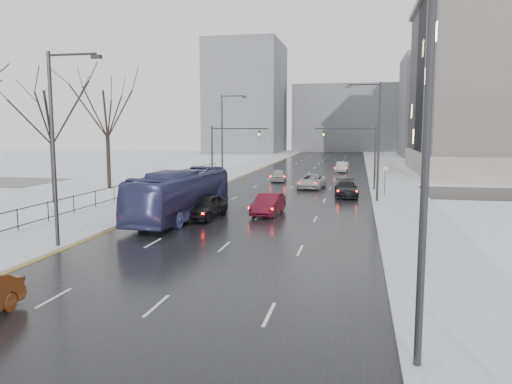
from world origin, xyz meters
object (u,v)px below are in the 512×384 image
Objects in this scene: streetlight_l_near at (57,140)px; lamppost_r_mid at (426,181)px; sedan_center_near at (205,206)px; sedan_right_distant at (342,167)px; tree_park_e at (110,189)px; mast_signal_left at (222,149)px; tree_park_d at (55,204)px; sedan_right_far at (346,189)px; streetlight_r_mid at (376,136)px; no_uturn_sign at (385,172)px; sedan_right_cross at (312,181)px; bus at (181,195)px; streetlight_l_far at (224,134)px; streetlight_r_near at (416,152)px; sedan_center_far at (279,175)px; sedan_right_near at (268,204)px; mast_signal_right at (364,150)px.

streetlight_l_near reaches higher than lamppost_r_mid.
sedan_right_distant is at bearing 83.00° from sedan_center_near.
lamppost_r_mid is at bearing -25.62° from tree_park_e.
tree_park_d is at bearing -126.80° from mast_signal_left.
sedan_center_near is 16.15m from sedan_right_far.
tree_park_d is 1.25× the size of streetlight_r_mid.
sedan_right_distant is at bearing 100.58° from no_uturn_sign.
mast_signal_left is 1.30× the size of sedan_right_far.
mast_signal_left is 14.39m from sedan_right_far.
sedan_right_cross is 1.17× the size of sedan_right_distant.
lamppost_r_mid reaches higher than no_uturn_sign.
sedan_right_cross is at bearing 145.80° from no_uturn_sign.
bus is (2.26, -18.72, -2.40)m from mast_signal_left.
sedan_right_far is (13.93, -8.97, -4.85)m from streetlight_l_far.
streetlight_r_near is 2.00× the size of sedan_right_far.
sedan_center_near is 1.13× the size of sedan_right_distant.
sedan_right_distant is at bearing 53.26° from streetlight_l_far.
lamppost_r_mid is at bearing -76.12° from sedan_right_distant.
sedan_center_near is at bearing -44.01° from tree_park_e.
bus is at bearing -157.09° from sedan_center_near.
tree_park_e reaches higher than no_uturn_sign.
sedan_right_cross is (-6.10, 8.85, -4.86)m from streetlight_r_mid.
streetlight_l_far is 21.77m from sedan_right_distant.
tree_park_e is 20.85m from sedan_right_cross.
no_uturn_sign is 15.96m from sedan_center_far.
sedan_center_near is 1.10× the size of sedan_right_near.
sedan_center_far is at bearing 103.18° from streetlight_r_near.
tree_park_d reaches higher than bus.
sedan_right_cross is (7.13, 19.57, -0.95)m from bus.
streetlight_l_far is at bearing 38.57° from tree_park_e.
tree_park_e is 22.11m from sedan_right_near.
tree_park_d is at bearing -118.15° from streetlight_l_far.
sedan_center_far is (15.45, 20.91, 0.75)m from tree_park_d.
lamppost_r_mid is 0.36× the size of bus.
bus is 6.37m from sedan_right_near.
tree_park_d is 27.24m from streetlight_r_mid.
streetlight_r_near is at bearing -90.00° from streetlight_r_mid.
streetlight_l_far is (-16.33, 12.00, 0.00)m from streetlight_r_mid.
sedan_right_distant is (11.86, 21.01, -3.34)m from mast_signal_left.
sedan_right_far is at bearing -82.82° from sedan_right_distant.
tree_park_e reaches higher than sedan_right_cross.
tree_park_e reaches higher than mast_signal_left.
tree_park_e is at bearing 135.67° from bus.
streetlight_l_far is 2.26× the size of sedan_right_distant.
streetlight_l_far reaches higher than sedan_center_far.
bus reaches higher than no_uturn_sign.
tree_park_e is at bearing -160.04° from sedan_right_cross.
mast_signal_right is 21.46m from sedan_right_distant.
streetlight_l_near reaches higher than mast_signal_left.
streetlight_r_near is at bearing -74.57° from sedan_right_cross.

